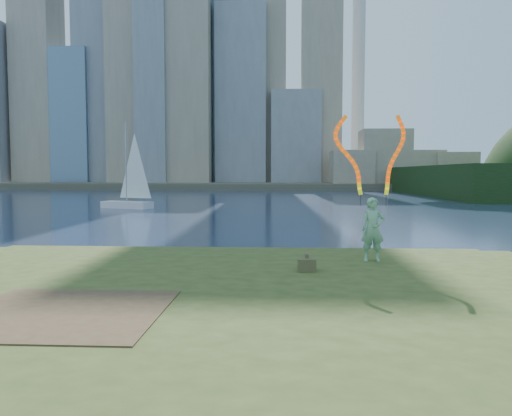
{
  "coord_description": "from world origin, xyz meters",
  "views": [
    {
      "loc": [
        1.3,
        -10.82,
        3.02
      ],
      "look_at": [
        0.67,
        1.0,
        2.19
      ],
      "focal_mm": 35.0,
      "sensor_mm": 36.0,
      "label": 1
    }
  ],
  "objects": [
    {
      "name": "canvas_bag",
      "position": [
        1.86,
        0.41,
        0.96
      ],
      "size": [
        0.42,
        0.47,
        0.38
      ],
      "rotation": [
        0.0,
        0.0,
        0.04
      ],
      "color": "#4E532F",
      "rests_on": "grassy_knoll"
    },
    {
      "name": "woman_with_ribbons",
      "position": [
        3.59,
        1.86,
        2.21
      ],
      "size": [
        2.04,
        0.4,
        4.0
      ],
      "rotation": [
        0.0,
        0.0,
        0.02
      ],
      "color": "#166A2D",
      "rests_on": "grassy_knoll"
    },
    {
      "name": "sailboat",
      "position": [
        -11.82,
        31.22,
        1.27
      ],
      "size": [
        4.79,
        3.03,
        7.36
      ],
      "rotation": [
        0.0,
        0.0,
        -0.37
      ],
      "color": "silver",
      "rests_on": "ground"
    },
    {
      "name": "far_shore",
      "position": [
        0.0,
        95.0,
        0.6
      ],
      "size": [
        320.0,
        40.0,
        1.2
      ],
      "primitive_type": "cube",
      "color": "#484335",
      "rests_on": "ground"
    },
    {
      "name": "dirt_patch",
      "position": [
        -2.2,
        -3.2,
        0.81
      ],
      "size": [
        3.2,
        3.0,
        0.02
      ],
      "primitive_type": "cube",
      "color": "#47331E",
      "rests_on": "grassy_knoll"
    },
    {
      "name": "observation_tower",
      "position": [
        18.0,
        102.0,
        39.11
      ],
      "size": [
        10.0,
        10.0,
        58.0
      ],
      "color": "silver",
      "rests_on": "far_shore"
    },
    {
      "name": "ground",
      "position": [
        0.0,
        0.0,
        0.0
      ],
      "size": [
        320.0,
        320.0,
        0.0
      ],
      "primitive_type": "plane",
      "color": "#1A2741",
      "rests_on": "ground"
    },
    {
      "name": "grassy_knoll",
      "position": [
        0.0,
        -2.3,
        0.34
      ],
      "size": [
        20.0,
        18.0,
        0.8
      ],
      "color": "#354418",
      "rests_on": "ground"
    },
    {
      "name": "city_skyline",
      "position": [
        -13.0,
        88.0,
        36.2
      ],
      "size": [
        100.0,
        24.0,
        70.0
      ],
      "primitive_type": null,
      "color": "slate",
      "rests_on": "far_shore"
    }
  ]
}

